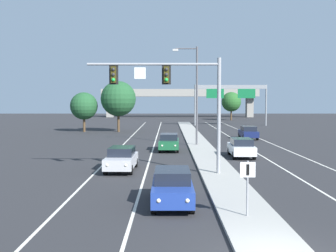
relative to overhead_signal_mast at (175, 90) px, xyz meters
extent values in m
cube|color=#9E9B93|center=(2.76, 4.37, -5.30)|extent=(2.40, 110.00, 0.15)
cube|color=silver|center=(-1.94, 11.37, -5.37)|extent=(0.14, 100.00, 0.01)
cube|color=silver|center=(7.46, 11.37, -5.37)|extent=(0.14, 100.00, 0.01)
cube|color=silver|center=(-5.24, 11.37, -5.37)|extent=(0.14, 100.00, 0.01)
cube|color=silver|center=(10.76, 11.37, -5.37)|extent=(0.14, 100.00, 0.01)
cylinder|color=gray|center=(2.69, 0.01, -1.62)|extent=(0.24, 0.24, 7.20)
cylinder|color=gray|center=(-1.40, 0.01, 1.58)|extent=(8.18, 0.16, 0.16)
cube|color=black|center=(-0.59, 0.05, 0.93)|extent=(0.56, 0.06, 1.20)
cube|color=#38330F|center=(-0.59, 0.01, 0.93)|extent=(0.32, 0.32, 1.00)
sphere|color=#282828|center=(-0.59, -0.16, 1.25)|extent=(0.22, 0.22, 0.22)
sphere|color=#282828|center=(-0.59, -0.16, 0.93)|extent=(0.22, 0.22, 0.22)
sphere|color=green|center=(-0.59, -0.16, 0.61)|extent=(0.22, 0.22, 0.22)
cube|color=black|center=(-3.86, 0.05, 0.93)|extent=(0.56, 0.06, 1.20)
cube|color=#38330F|center=(-3.86, 0.01, 0.93)|extent=(0.32, 0.32, 1.00)
sphere|color=#282828|center=(-3.86, -0.16, 1.25)|extent=(0.22, 0.22, 0.22)
sphere|color=#282828|center=(-3.86, -0.16, 0.93)|extent=(0.22, 0.22, 0.22)
sphere|color=green|center=(-3.86, -0.16, 0.61)|extent=(0.22, 0.22, 0.22)
cube|color=white|center=(-2.22, -0.01, 1.03)|extent=(0.70, 0.04, 0.70)
cylinder|color=gray|center=(2.65, -9.53, -4.12)|extent=(0.08, 0.08, 2.20)
cube|color=white|center=(2.65, -9.56, -3.37)|extent=(0.60, 0.03, 0.60)
cube|color=black|center=(2.65, -9.58, -3.37)|extent=(0.12, 0.01, 0.44)
cylinder|color=#4C4C51|center=(2.47, 16.49, -0.22)|extent=(0.20, 0.20, 10.00)
cylinder|color=#4C4C51|center=(1.37, 16.49, 4.58)|extent=(2.20, 0.12, 0.12)
cube|color=#B7B7B2|center=(0.27, 16.49, 4.43)|extent=(0.56, 0.28, 0.20)
cube|color=navy|center=(-0.29, -7.20, -4.70)|extent=(1.81, 4.40, 0.70)
cube|color=black|center=(-0.29, -6.98, -4.07)|extent=(1.59, 2.38, 0.56)
sphere|color=#EAE5C6|center=(0.29, -9.38, -4.65)|extent=(0.18, 0.18, 0.18)
sphere|color=#EAE5C6|center=(-0.86, -9.38, -4.65)|extent=(0.18, 0.18, 0.18)
cylinder|color=black|center=(0.51, -8.70, -5.05)|extent=(0.22, 0.64, 0.64)
cylinder|color=black|center=(-1.09, -8.70, -5.05)|extent=(0.22, 0.64, 0.64)
cylinder|color=black|center=(0.51, -5.70, -5.05)|extent=(0.22, 0.64, 0.64)
cylinder|color=black|center=(-1.09, -5.70, -5.05)|extent=(0.22, 0.64, 0.64)
cube|color=#B7B7BC|center=(-3.60, 1.65, -4.70)|extent=(1.92, 4.45, 0.70)
cube|color=black|center=(-3.60, 1.87, -4.07)|extent=(1.65, 2.42, 0.56)
sphere|color=#EAE5C6|center=(-3.09, -0.54, -4.65)|extent=(0.18, 0.18, 0.18)
sphere|color=#EAE5C6|center=(-4.24, -0.51, -4.65)|extent=(0.18, 0.18, 0.18)
cylinder|color=black|center=(-2.84, 0.13, -5.05)|extent=(0.24, 0.65, 0.64)
cylinder|color=black|center=(-4.44, 0.17, -5.05)|extent=(0.24, 0.65, 0.64)
cylinder|color=black|center=(-2.76, 3.13, -5.05)|extent=(0.24, 0.65, 0.64)
cylinder|color=black|center=(-4.36, 3.17, -5.05)|extent=(0.24, 0.65, 0.64)
cube|color=#195633|center=(-0.40, 12.46, -4.70)|extent=(1.90, 4.44, 0.70)
cube|color=black|center=(-0.39, 12.68, -4.07)|extent=(1.64, 2.41, 0.56)
sphere|color=#EAE5C6|center=(0.13, 10.27, -4.65)|extent=(0.18, 0.18, 0.18)
sphere|color=#EAE5C6|center=(-1.02, 10.29, -4.65)|extent=(0.18, 0.18, 0.18)
cylinder|color=black|center=(0.37, 10.94, -5.05)|extent=(0.23, 0.64, 0.64)
cylinder|color=black|center=(-1.23, 10.98, -5.05)|extent=(0.23, 0.64, 0.64)
cylinder|color=black|center=(0.44, 13.94, -5.05)|extent=(0.23, 0.64, 0.64)
cylinder|color=black|center=(-1.16, 13.98, -5.05)|extent=(0.23, 0.64, 0.64)
cube|color=silver|center=(5.59, 8.26, -4.70)|extent=(1.89, 4.44, 0.70)
cube|color=black|center=(5.59, 8.04, -4.07)|extent=(1.63, 2.41, 0.56)
sphere|color=#EAE5C6|center=(5.06, 10.45, -4.65)|extent=(0.18, 0.18, 0.18)
sphere|color=#EAE5C6|center=(6.21, 10.43, -4.65)|extent=(0.18, 0.18, 0.18)
cylinder|color=black|center=(4.82, 9.78, -5.05)|extent=(0.23, 0.64, 0.64)
cylinder|color=black|center=(6.42, 9.74, -5.05)|extent=(0.23, 0.64, 0.64)
cylinder|color=black|center=(4.76, 6.78, -5.05)|extent=(0.23, 0.64, 0.64)
cylinder|color=black|center=(6.36, 6.75, -5.05)|extent=(0.23, 0.64, 0.64)
cube|color=#141E4C|center=(9.25, 23.96, -4.70)|extent=(1.86, 4.42, 0.70)
cube|color=black|center=(9.25, 23.74, -4.07)|extent=(1.62, 2.40, 0.56)
sphere|color=#EAE5C6|center=(8.70, 26.15, -4.65)|extent=(0.18, 0.18, 0.18)
sphere|color=#EAE5C6|center=(9.86, 26.14, -4.65)|extent=(0.18, 0.18, 0.18)
cylinder|color=black|center=(8.47, 25.47, -5.05)|extent=(0.23, 0.64, 0.64)
cylinder|color=black|center=(10.07, 25.45, -5.05)|extent=(0.23, 0.64, 0.64)
cylinder|color=black|center=(8.43, 22.47, -5.05)|extent=(0.23, 0.64, 0.64)
cylinder|color=black|center=(10.03, 22.45, -5.05)|extent=(0.23, 0.64, 0.64)
cylinder|color=gray|center=(4.46, 49.43, -1.62)|extent=(0.28, 0.28, 7.50)
cylinder|color=gray|center=(17.46, 49.43, -1.62)|extent=(0.28, 0.28, 7.50)
cube|color=gray|center=(10.96, 49.43, 1.73)|extent=(13.00, 0.36, 0.70)
cube|color=#0F6033|center=(8.10, 49.23, 0.53)|extent=(3.20, 0.08, 1.70)
cube|color=#0F6033|center=(13.82, 49.23, 0.53)|extent=(3.20, 0.08, 1.70)
cube|color=gray|center=(2.76, 87.24, 0.83)|extent=(42.40, 6.40, 1.10)
cube|color=gray|center=(2.76, 84.24, 1.83)|extent=(42.40, 0.36, 0.90)
cube|color=gray|center=(-16.44, 87.24, -2.55)|extent=(1.80, 2.40, 5.65)
cube|color=gray|center=(21.96, 87.24, -2.55)|extent=(1.80, 2.40, 5.65)
cylinder|color=#4C3823|center=(-12.94, 35.12, -4.27)|extent=(0.36, 0.36, 2.22)
sphere|color=#1E4C28|center=(-12.94, 35.12, -1.54)|extent=(4.05, 4.05, 4.05)
cylinder|color=#4C3823|center=(14.20, 69.59, -4.13)|extent=(0.36, 0.36, 2.48)
sphere|color=#235623|center=(14.20, 69.59, -1.08)|extent=(4.54, 4.54, 4.54)
cylinder|color=#4C3823|center=(-7.83, 35.01, -3.95)|extent=(0.36, 0.36, 2.84)
sphere|color=#1E4C28|center=(-7.83, 35.01, -0.45)|extent=(5.20, 5.20, 5.20)
camera|label=1|loc=(-0.49, -25.52, -0.63)|focal=43.82mm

